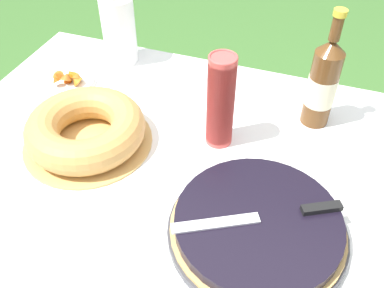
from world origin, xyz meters
TOP-DOWN VIEW (x-y plane):
  - garden_table at (0.00, 0.00)m, footprint 1.54×1.04m
  - tablecloth at (0.00, 0.00)m, footprint 1.55×1.05m
  - berry_tart at (0.15, -0.13)m, footprint 0.40×0.40m
  - serving_knife at (0.18, -0.11)m, footprint 0.34×0.20m
  - bundt_cake at (-0.35, 0.01)m, footprint 0.35×0.35m
  - cup_stack at (-0.02, 0.14)m, footprint 0.07×0.07m
  - cider_bottle_amber at (0.22, 0.32)m, footprint 0.08×0.08m
  - snack_plate_right at (-0.56, 0.24)m, footprint 0.19×0.19m
  - paper_towel_roll at (-0.45, 0.43)m, footprint 0.11×0.11m

SIDE VIEW (x-z plane):
  - garden_table at x=0.00m, z-range 0.28..0.97m
  - tablecloth at x=0.00m, z-range 0.63..0.73m
  - snack_plate_right at x=-0.56m, z-range 0.68..0.73m
  - berry_tart at x=0.15m, z-range 0.69..0.75m
  - bundt_cake at x=-0.35m, z-range 0.69..0.79m
  - serving_knife at x=0.18m, z-range 0.75..0.76m
  - paper_towel_roll at x=-0.45m, z-range 0.69..0.92m
  - cider_bottle_amber at x=0.22m, z-range 0.65..1.00m
  - cup_stack at x=-0.02m, z-range 0.69..0.96m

